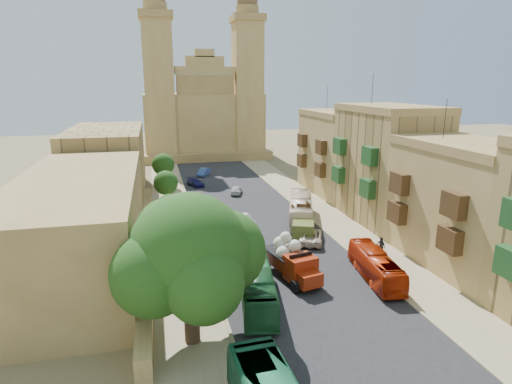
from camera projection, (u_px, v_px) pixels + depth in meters
name	position (u px, v px, depth m)	size (l,w,h in m)	color
ground	(355.00, 357.00, 26.15)	(260.00, 260.00, 0.00)	brown
road_surface	(249.00, 215.00, 54.43)	(14.00, 140.00, 0.01)	black
sidewalk_east	(319.00, 210.00, 56.58)	(5.00, 140.00, 0.01)	#958561
sidewalk_west	(173.00, 220.00, 52.29)	(5.00, 140.00, 0.01)	#958561
kerb_east	(301.00, 211.00, 56.00)	(0.25, 140.00, 0.12)	#958561
kerb_west	(194.00, 218.00, 52.84)	(0.25, 140.00, 0.12)	#958561
townhouse_b	(465.00, 204.00, 38.73)	(9.00, 14.00, 14.90)	#9F8048
townhouse_c	(386.00, 163.00, 51.62)	(9.00, 14.00, 17.40)	#AA894D
townhouse_d	(338.00, 152.00, 65.01)	(9.00, 14.00, 15.90)	#9F8048
west_wall	(147.00, 244.00, 41.96)	(1.00, 40.00, 1.80)	#9F8048
west_building_low	(80.00, 223.00, 38.03)	(10.00, 28.00, 8.40)	olive
west_building_mid	(108.00, 163.00, 62.34)	(10.00, 22.00, 10.00)	#AA894D
church	(203.00, 114.00, 97.92)	(28.00, 22.50, 36.30)	#9F8048
ficus_tree	(191.00, 257.00, 26.37)	(9.89, 9.09, 9.89)	#39271C
street_tree_a	(176.00, 249.00, 34.41)	(3.17, 3.17, 4.88)	#39271C
street_tree_b	(170.00, 209.00, 45.73)	(3.13, 3.13, 4.82)	#39271C
street_tree_c	(166.00, 183.00, 57.01)	(3.27, 3.27, 5.03)	#39271C
street_tree_d	(163.00, 165.00, 68.24)	(3.57, 3.57, 5.48)	#39271C
red_truck	(291.00, 259.00, 36.37)	(3.89, 6.96, 3.86)	maroon
olive_pickup	(303.00, 228.00, 46.28)	(3.88, 5.53, 2.10)	#525D22
bus_green_north	(257.00, 285.00, 32.37)	(2.33, 9.94, 2.77)	#226132
bus_red_east	(375.00, 266.00, 36.30)	(2.02, 8.63, 2.40)	#AE2506
bus_cream_east	(301.00, 209.00, 51.50)	(2.60, 11.12, 3.10)	#FFE4C4
car_blue_a	(232.00, 263.00, 38.27)	(1.58, 3.92, 1.33)	#5195C8
car_white_a	(245.00, 220.00, 50.33)	(1.34, 3.83, 1.26)	white
car_cream	(310.00, 236.00, 44.90)	(2.33, 5.05, 1.40)	beige
car_dkblue	(196.00, 183.00, 69.65)	(1.66, 4.08, 1.18)	#131655
car_white_b	(236.00, 190.00, 64.66)	(1.49, 3.71, 1.27)	silver
car_blue_b	(204.00, 172.00, 77.58)	(1.41, 4.06, 1.34)	#355096
pedestrian_a	(371.00, 257.00, 39.09)	(0.58, 0.38, 1.60)	#27262A
pedestrian_c	(381.00, 246.00, 41.29)	(1.12, 0.47, 1.92)	#2A2A2E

